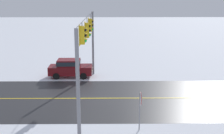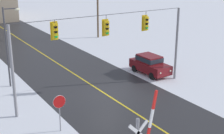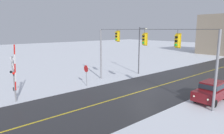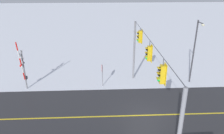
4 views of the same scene
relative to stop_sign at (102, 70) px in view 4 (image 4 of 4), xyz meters
name	(u,v)px [view 4 (image 4 of 4)]	position (x,y,z in m)	size (l,w,h in m)	color
ground_plane	(145,115)	(5.31, 3.37, -1.71)	(160.00, 160.00, 0.00)	silver
road_asphalt	(218,113)	(5.31, 9.37, -1.71)	(9.00, 80.00, 0.01)	#28282B
lane_centre_line	(218,113)	(5.31, 9.37, -1.70)	(0.14, 72.00, 0.01)	gold
signal_span	(148,66)	(5.25, 3.36, 2.54)	(14.20, 0.47, 6.22)	gray
stop_sign	(102,70)	(0.00, 0.00, 0.00)	(0.80, 0.09, 2.35)	gray
railroad_crossing	(23,67)	(0.29, -7.48, 0.61)	(1.43, 0.31, 5.01)	gray
streetlamp_near	(195,47)	(-0.28, 9.18, 2.20)	(1.39, 0.28, 6.50)	#38383D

